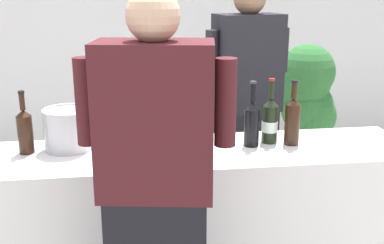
{
  "coord_description": "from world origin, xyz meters",
  "views": [
    {
      "loc": [
        -0.35,
        -2.22,
        1.71
      ],
      "look_at": [
        -0.04,
        0.0,
        1.06
      ],
      "focal_mm": 44.09,
      "sensor_mm": 36.0,
      "label": 1
    }
  ],
  "objects_px": {
    "wine_bottle_2": "(270,121)",
    "person_guest": "(158,217)",
    "wine_bottle_0": "(252,122)",
    "wine_bottle_3": "(141,136)",
    "potted_shrub": "(305,96)",
    "wine_bottle_1": "(25,130)",
    "wine_bottle_5": "(185,121)",
    "wine_glass": "(184,126)",
    "wine_bottle_4": "(292,120)",
    "person_server": "(246,122)",
    "ice_bucket": "(68,129)"
  },
  "relations": [
    {
      "from": "wine_bottle_2",
      "to": "person_guest",
      "type": "distance_m",
      "value": 0.9
    },
    {
      "from": "wine_bottle_0",
      "to": "person_guest",
      "type": "xyz_separation_m",
      "value": [
        -0.53,
        -0.57,
        -0.2
      ]
    },
    {
      "from": "wine_bottle_0",
      "to": "wine_bottle_3",
      "type": "distance_m",
      "value": 0.59
    },
    {
      "from": "person_guest",
      "to": "potted_shrub",
      "type": "xyz_separation_m",
      "value": [
        1.3,
        1.84,
        0.02
      ]
    },
    {
      "from": "wine_bottle_1",
      "to": "wine_bottle_5",
      "type": "height_order",
      "value": "wine_bottle_5"
    },
    {
      "from": "wine_bottle_0",
      "to": "wine_glass",
      "type": "distance_m",
      "value": 0.36
    },
    {
      "from": "wine_bottle_1",
      "to": "wine_bottle_4",
      "type": "relative_size",
      "value": 0.93
    },
    {
      "from": "wine_bottle_5",
      "to": "potted_shrub",
      "type": "height_order",
      "value": "potted_shrub"
    },
    {
      "from": "wine_bottle_2",
      "to": "wine_bottle_3",
      "type": "xyz_separation_m",
      "value": [
        -0.68,
        -0.21,
        0.01
      ]
    },
    {
      "from": "wine_bottle_0",
      "to": "wine_bottle_3",
      "type": "relative_size",
      "value": 1.02
    },
    {
      "from": "wine_bottle_3",
      "to": "potted_shrub",
      "type": "distance_m",
      "value": 1.98
    },
    {
      "from": "person_server",
      "to": "potted_shrub",
      "type": "distance_m",
      "value": 0.91
    },
    {
      "from": "wine_bottle_0",
      "to": "potted_shrub",
      "type": "height_order",
      "value": "potted_shrub"
    },
    {
      "from": "wine_bottle_4",
      "to": "person_server",
      "type": "xyz_separation_m",
      "value": [
        -0.08,
        0.64,
        -0.2
      ]
    },
    {
      "from": "person_guest",
      "to": "wine_bottle_4",
      "type": "bearing_deg",
      "value": 37.39
    },
    {
      "from": "wine_bottle_0",
      "to": "wine_bottle_4",
      "type": "bearing_deg",
      "value": -1.51
    },
    {
      "from": "person_guest",
      "to": "potted_shrub",
      "type": "relative_size",
      "value": 1.33
    },
    {
      "from": "wine_bottle_2",
      "to": "potted_shrub",
      "type": "bearing_deg",
      "value": 61.43
    },
    {
      "from": "wine_bottle_3",
      "to": "person_guest",
      "type": "distance_m",
      "value": 0.46
    },
    {
      "from": "wine_bottle_0",
      "to": "wine_glass",
      "type": "xyz_separation_m",
      "value": [
        -0.36,
        -0.06,
        0.01
      ]
    },
    {
      "from": "wine_glass",
      "to": "person_guest",
      "type": "bearing_deg",
      "value": -107.98
    },
    {
      "from": "wine_bottle_5",
      "to": "wine_bottle_3",
      "type": "bearing_deg",
      "value": -133.5
    },
    {
      "from": "wine_bottle_4",
      "to": "potted_shrub",
      "type": "bearing_deg",
      "value": 66.16
    },
    {
      "from": "person_guest",
      "to": "wine_bottle_2",
      "type": "bearing_deg",
      "value": 43.98
    },
    {
      "from": "wine_glass",
      "to": "wine_bottle_2",
      "type": "bearing_deg",
      "value": 11.97
    },
    {
      "from": "wine_bottle_4",
      "to": "potted_shrub",
      "type": "xyz_separation_m",
      "value": [
        0.56,
        1.28,
        -0.18
      ]
    },
    {
      "from": "wine_bottle_0",
      "to": "wine_bottle_3",
      "type": "bearing_deg",
      "value": -163.71
    },
    {
      "from": "wine_bottle_2",
      "to": "wine_bottle_5",
      "type": "xyz_separation_m",
      "value": [
        -0.44,
        0.04,
        0.0
      ]
    },
    {
      "from": "person_guest",
      "to": "wine_bottle_3",
      "type": "bearing_deg",
      "value": 96.34
    },
    {
      "from": "wine_bottle_2",
      "to": "ice_bucket",
      "type": "height_order",
      "value": "wine_bottle_2"
    },
    {
      "from": "wine_bottle_0",
      "to": "ice_bucket",
      "type": "xyz_separation_m",
      "value": [
        -0.93,
        0.08,
        -0.02
      ]
    },
    {
      "from": "wine_bottle_3",
      "to": "person_guest",
      "type": "bearing_deg",
      "value": -83.66
    },
    {
      "from": "wine_glass",
      "to": "ice_bucket",
      "type": "relative_size",
      "value": 0.84
    },
    {
      "from": "wine_bottle_3",
      "to": "ice_bucket",
      "type": "height_order",
      "value": "wine_bottle_3"
    },
    {
      "from": "person_server",
      "to": "wine_bottle_5",
      "type": "bearing_deg",
      "value": -130.2
    },
    {
      "from": "wine_glass",
      "to": "wine_bottle_1",
      "type": "bearing_deg",
      "value": 172.55
    },
    {
      "from": "wine_bottle_1",
      "to": "wine_bottle_5",
      "type": "xyz_separation_m",
      "value": [
        0.8,
        0.04,
        0.0
      ]
    },
    {
      "from": "wine_bottle_4",
      "to": "wine_glass",
      "type": "height_order",
      "value": "wine_bottle_4"
    },
    {
      "from": "wine_bottle_5",
      "to": "person_server",
      "type": "distance_m",
      "value": 0.74
    },
    {
      "from": "wine_bottle_3",
      "to": "wine_glass",
      "type": "height_order",
      "value": "wine_bottle_3"
    },
    {
      "from": "ice_bucket",
      "to": "wine_bottle_5",
      "type": "bearing_deg",
      "value": 0.75
    },
    {
      "from": "wine_bottle_2",
      "to": "person_guest",
      "type": "relative_size",
      "value": 0.2
    },
    {
      "from": "wine_bottle_5",
      "to": "person_server",
      "type": "relative_size",
      "value": 0.19
    },
    {
      "from": "wine_bottle_1",
      "to": "wine_bottle_3",
      "type": "distance_m",
      "value": 0.6
    },
    {
      "from": "wine_bottle_0",
      "to": "ice_bucket",
      "type": "distance_m",
      "value": 0.93
    },
    {
      "from": "wine_bottle_4",
      "to": "potted_shrub",
      "type": "height_order",
      "value": "potted_shrub"
    },
    {
      "from": "potted_shrub",
      "to": "ice_bucket",
      "type": "bearing_deg",
      "value": -145.04
    },
    {
      "from": "wine_bottle_0",
      "to": "wine_bottle_2",
      "type": "distance_m",
      "value": 0.12
    },
    {
      "from": "wine_bottle_0",
      "to": "ice_bucket",
      "type": "bearing_deg",
      "value": 175.33
    },
    {
      "from": "wine_bottle_2",
      "to": "wine_bottle_5",
      "type": "relative_size",
      "value": 1.06
    }
  ]
}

